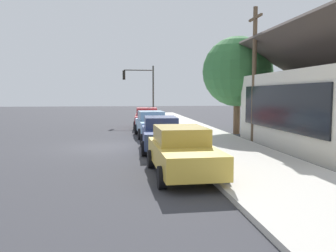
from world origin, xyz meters
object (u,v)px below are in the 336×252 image
at_px(car_navy, 161,133).
at_px(traffic_light_main, 141,85).
at_px(car_cherry, 147,118).
at_px(car_skyblue, 151,124).
at_px(shade_tree, 237,72).
at_px(utility_pole_wooden, 254,72).
at_px(car_mustard, 182,151).
at_px(fire_hydrant_red, 179,131).

xyz_separation_m(car_navy, traffic_light_main, (-15.22, -0.11, 2.68)).
relative_size(car_cherry, car_skyblue, 1.06).
distance_m(shade_tree, utility_pole_wooden, 3.88).
distance_m(car_skyblue, car_mustard, 10.97).
height_order(car_cherry, utility_pole_wooden, utility_pole_wooden).
height_order(car_navy, traffic_light_main, traffic_light_main).
relative_size(car_cherry, car_navy, 1.06).
distance_m(car_skyblue, fire_hydrant_red, 2.22).
height_order(shade_tree, fire_hydrant_red, shade_tree).
height_order(car_cherry, car_mustard, same).
height_order(utility_pole_wooden, fire_hydrant_red, utility_pole_wooden).
bearing_deg(car_mustard, car_cherry, 178.65).
relative_size(car_navy, car_mustard, 0.97).
bearing_deg(car_mustard, shade_tree, 152.56).
height_order(car_skyblue, traffic_light_main, traffic_light_main).
bearing_deg(car_skyblue, fire_hydrant_red, 42.69).
xyz_separation_m(car_cherry, shade_tree, (4.81, 5.76, 3.35)).
relative_size(shade_tree, traffic_light_main, 1.25).
xyz_separation_m(car_skyblue, utility_pole_wooden, (3.08, 5.55, 3.11)).
relative_size(car_cherry, traffic_light_main, 0.94).
bearing_deg(traffic_light_main, car_skyblue, 0.66).
distance_m(car_cherry, car_skyblue, 5.60).
distance_m(car_cherry, car_mustard, 16.56).
relative_size(traffic_light_main, utility_pole_wooden, 0.69).
distance_m(car_skyblue, car_navy, 5.67).
bearing_deg(traffic_light_main, shade_tree, 34.18).
bearing_deg(car_mustard, car_navy, 179.88).
xyz_separation_m(car_skyblue, fire_hydrant_red, (1.55, 1.55, -0.32)).
distance_m(car_navy, fire_hydrant_red, 4.41).
bearing_deg(fire_hydrant_red, car_navy, -20.61).
distance_m(car_navy, car_mustard, 5.30).
relative_size(shade_tree, fire_hydrant_red, 9.17).
xyz_separation_m(car_navy, fire_hydrant_red, (-4.12, 1.55, -0.32)).
distance_m(car_cherry, fire_hydrant_red, 7.30).
xyz_separation_m(shade_tree, utility_pole_wooden, (3.86, -0.30, -0.24)).
xyz_separation_m(car_skyblue, shade_tree, (-0.78, 5.85, 3.35)).
height_order(car_mustard, traffic_light_main, traffic_light_main).
xyz_separation_m(car_navy, utility_pole_wooden, (-2.59, 5.55, 3.11)).
bearing_deg(shade_tree, car_cherry, -129.87).
height_order(car_navy, utility_pole_wooden, utility_pole_wooden).
height_order(car_mustard, fire_hydrant_red, car_mustard).
height_order(car_skyblue, shade_tree, shade_tree).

